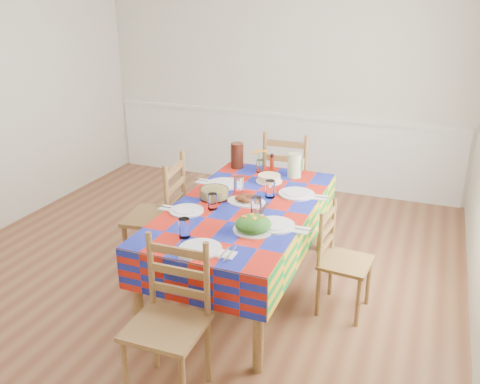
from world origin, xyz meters
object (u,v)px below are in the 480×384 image
(green_pitcher, at_px, (295,165))
(tea_pitcher, at_px, (237,156))
(dining_table, at_px, (244,215))
(meat_platter, at_px, (246,200))
(chair_left, at_px, (160,217))
(chair_far, at_px, (288,182))
(chair_right, at_px, (341,261))
(chair_near, at_px, (169,323))

(green_pitcher, relative_size, tea_pitcher, 0.90)
(dining_table, bearing_deg, meat_platter, 91.27)
(green_pitcher, relative_size, chair_left, 0.20)
(dining_table, bearing_deg, chair_left, 179.47)
(meat_platter, bearing_deg, chair_far, 89.86)
(chair_right, bearing_deg, tea_pitcher, 59.91)
(chair_near, bearing_deg, green_pitcher, 83.47)
(dining_table, height_order, chair_near, chair_near)
(tea_pitcher, distance_m, chair_left, 0.96)
(meat_platter, height_order, chair_left, chair_left)
(dining_table, xyz_separation_m, chair_right, (0.78, 0.00, -0.26))
(chair_far, bearing_deg, tea_pitcher, 43.61)
(meat_platter, distance_m, chair_near, 1.30)
(dining_table, distance_m, tea_pitcher, 0.93)
(meat_platter, bearing_deg, chair_left, -176.87)
(dining_table, bearing_deg, chair_near, -90.04)
(meat_platter, relative_size, chair_right, 0.37)
(meat_platter, distance_m, chair_left, 0.81)
(dining_table, bearing_deg, tea_pitcher, 115.23)
(tea_pitcher, height_order, chair_near, tea_pitcher)
(dining_table, xyz_separation_m, chair_near, (-0.00, -1.22, -0.19))
(green_pitcher, distance_m, chair_left, 1.27)
(chair_far, height_order, chair_right, chair_far)
(tea_pitcher, height_order, chair_left, chair_left)
(meat_platter, xyz_separation_m, chair_far, (0.00, 1.17, -0.26))
(chair_far, bearing_deg, dining_table, 87.80)
(chair_near, height_order, chair_far, chair_far)
(chair_left, height_order, chair_right, chair_left)
(chair_far, bearing_deg, meat_platter, 87.75)
(chair_far, bearing_deg, chair_near, 87.82)
(chair_near, relative_size, chair_left, 0.93)
(green_pitcher, bearing_deg, chair_right, -52.22)
(dining_table, distance_m, chair_left, 0.78)
(green_pitcher, distance_m, chair_far, 0.59)
(meat_platter, bearing_deg, tea_pitcher, 116.55)
(meat_platter, xyz_separation_m, chair_near, (0.00, -1.27, -0.30))
(tea_pitcher, relative_size, chair_left, 0.22)
(chair_near, height_order, chair_left, chair_left)
(dining_table, height_order, chair_far, chair_far)
(chair_left, xyz_separation_m, chair_right, (1.55, -0.00, -0.10))
(chair_right, bearing_deg, chair_near, 152.45)
(tea_pitcher, bearing_deg, dining_table, -64.77)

